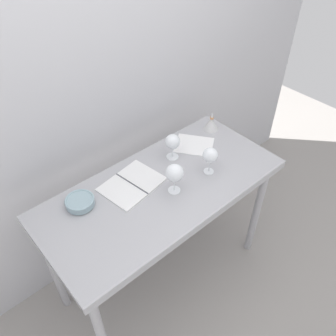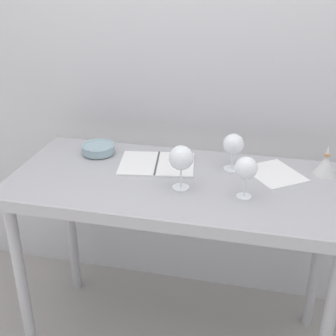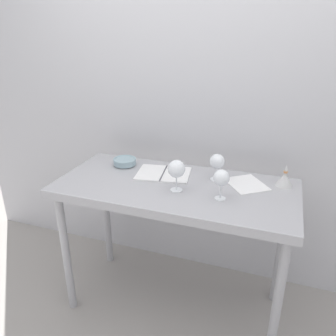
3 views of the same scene
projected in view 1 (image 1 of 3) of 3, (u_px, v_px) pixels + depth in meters
ground_plane at (163, 273)px, 2.54m from camera, size 6.00×6.00×0.00m
back_wall at (104, 88)px, 1.94m from camera, size 3.80×0.04×2.60m
steel_counter at (163, 199)px, 2.00m from camera, size 1.40×0.65×0.90m
wine_glass_near_right at (210, 156)px, 1.94m from camera, size 0.09×0.09×0.17m
wine_glass_near_center at (174, 173)px, 1.82m from camera, size 0.10×0.10×0.18m
wine_glass_far_right at (173, 142)px, 2.04m from camera, size 0.09×0.09×0.16m
open_notebook at (132, 184)px, 1.94m from camera, size 0.36×0.30×0.01m
tasting_sheet_upper at (194, 145)px, 2.20m from camera, size 0.30×0.30×0.00m
tasting_bowl at (80, 202)px, 1.81m from camera, size 0.15×0.15×0.05m
decanter_funnel at (211, 124)px, 2.31m from camera, size 0.10×0.10×0.13m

